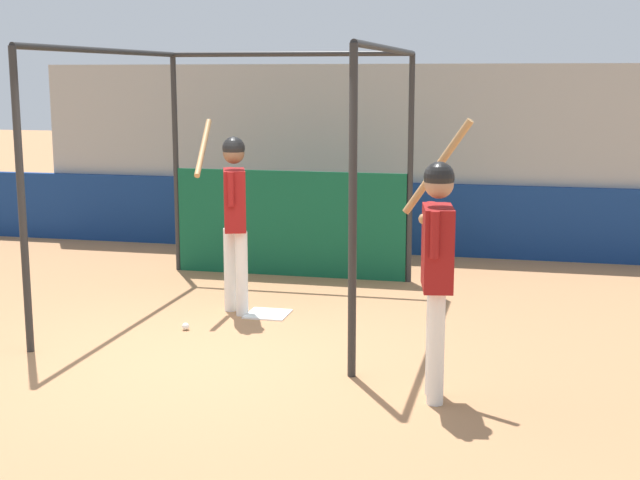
# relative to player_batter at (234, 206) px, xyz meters

# --- Properties ---
(ground_plane) EXTENTS (60.00, 60.00, 0.00)m
(ground_plane) POSITION_rel_player_batter_xyz_m (0.18, -1.52, -1.16)
(ground_plane) COLOR #A8754C
(outfield_wall) EXTENTS (24.00, 0.12, 1.02)m
(outfield_wall) POSITION_rel_player_batter_xyz_m (0.18, 3.60, -0.65)
(outfield_wall) COLOR navy
(outfield_wall) RESTS_ON ground
(bleacher_section) EXTENTS (8.70, 3.20, 2.70)m
(bleacher_section) POSITION_rel_player_batter_xyz_m (0.18, 5.26, 0.18)
(bleacher_section) COLOR #9E9E99
(bleacher_section) RESTS_ON ground
(batting_cage) EXTENTS (3.10, 3.68, 2.80)m
(batting_cage) POSITION_rel_player_batter_xyz_m (0.10, 1.17, 0.09)
(batting_cage) COLOR #282828
(batting_cage) RESTS_ON ground
(home_plate) EXTENTS (0.44, 0.44, 0.02)m
(home_plate) POSITION_rel_player_batter_xyz_m (0.36, -0.00, -1.15)
(home_plate) COLOR white
(home_plate) RESTS_ON ground
(player_batter) EXTENTS (0.67, 0.82, 2.04)m
(player_batter) POSITION_rel_player_batter_xyz_m (0.00, 0.00, 0.00)
(player_batter) COLOR white
(player_batter) RESTS_ON ground
(player_waiting) EXTENTS (0.57, 0.78, 2.19)m
(player_waiting) POSITION_rel_player_batter_xyz_m (2.35, -2.10, -0.01)
(player_waiting) COLOR white
(player_waiting) RESTS_ON ground
(baseball) EXTENTS (0.07, 0.07, 0.07)m
(baseball) POSITION_rel_player_batter_xyz_m (-0.27, -0.75, -1.12)
(baseball) COLOR white
(baseball) RESTS_ON ground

